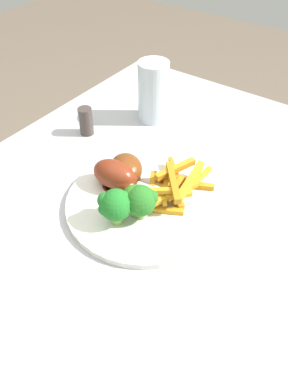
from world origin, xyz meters
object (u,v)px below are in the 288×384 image
Objects in this scene: chicken_drumstick_near at (127,170)px; pepper_shaker at (86,121)px; broccoli_floret_middle at (115,205)px; broccoli_floret_front at (141,201)px; broccoli_floret_back at (134,199)px; chicken_drumstick_far at (116,175)px; water_glass at (153,92)px; carrot_fries_pile at (173,186)px; dinner_plate at (144,203)px; dining_table at (141,251)px; chicken_drumstick_extra at (121,178)px.

pepper_shaker reaches higher than chicken_drumstick_near.
pepper_shaker is at bearing 51.73° from broccoli_floret_middle.
broccoli_floret_front is 1.06× the size of broccoli_floret_back.
chicken_drumstick_far is 2.24× the size of pepper_shaker.
chicken_drumstick_far is 0.26m from water_glass.
water_glass reaches higher than chicken_drumstick_far.
water_glass is at bearing 31.08° from broccoli_floret_front.
broccoli_floret_front is 0.40× the size of carrot_fries_pile.
broccoli_floret_middle is 0.11m from chicken_drumstick_near.
water_glass is at bearing 24.25° from broccoli_floret_middle.
broccoli_floret_middle is 1.06× the size of pepper_shaker.
pepper_shaker reaches higher than carrot_fries_pile.
chicken_drumstick_near is (-0.02, 0.09, 0.00)m from carrot_fries_pile.
broccoli_floret_back is 1.00× the size of pepper_shaker.
dinner_plate is 2.36× the size of chicken_drumstick_near.
water_glass is (0.28, 0.17, 0.02)m from broccoli_floret_front.
dining_table is 16.16× the size of pepper_shaker.
broccoli_floret_middle is 0.47× the size of chicken_drumstick_far.
water_glass reaches higher than chicken_drumstick_extra.
dining_table is at bearing 16.25° from broccoli_floret_back.
dining_table is 0.18m from broccoli_floret_middle.
chicken_drumstick_far is (0.07, 0.05, -0.01)m from broccoli_floret_middle.
chicken_drumstick_far is (0.04, 0.07, -0.01)m from broccoli_floret_back.
chicken_drumstick_extra is 0.26m from water_glass.
chicken_drumstick_far reaches higher than chicken_drumstick_near.
broccoli_floret_middle is (-0.03, 0.03, -0.00)m from broccoli_floret_front.
broccoli_floret_front is 0.10m from chicken_drumstick_near.
broccoli_floret_front is 1.06× the size of pepper_shaker.
broccoli_floret_back is 0.38× the size of carrot_fries_pile.
dinner_plate is 0.06m from chicken_drumstick_extra.
carrot_fries_pile is at bearing -103.87° from pepper_shaker.
broccoli_floret_front reaches higher than chicken_drumstick_extra.
carrot_fries_pile is 1.19× the size of water_glass.
broccoli_floret_middle reaches higher than pepper_shaker.
chicken_drumstick_far is at bearing 170.37° from chicken_drumstick_near.
dinner_plate is 0.07m from chicken_drumstick_near.
pepper_shaker is at bearing 59.74° from chicken_drumstick_extra.
chicken_drumstick_far is at bearing 59.96° from broccoli_floret_back.
broccoli_floret_front is at bearing -129.08° from chicken_drumstick_near.
water_glass is at bearing 29.23° from broccoli_floret_back.
chicken_drumstick_near is 1.91× the size of pepper_shaker.
carrot_fries_pile is 0.27m from pepper_shaker.
broccoli_floret_back is at bearing -163.75° from dining_table.
carrot_fries_pile is at bearing -65.88° from chicken_drumstick_extra.
water_glass reaches higher than dinner_plate.
chicken_drumstick_far is at bearing -122.19° from pepper_shaker.
carrot_fries_pile is 0.10m from chicken_drumstick_far.
broccoli_floret_front is 0.55× the size of chicken_drumstick_near.
chicken_drumstick_extra is (0.04, 0.07, -0.02)m from broccoli_floret_front.
water_glass is at bearing 30.50° from dining_table.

